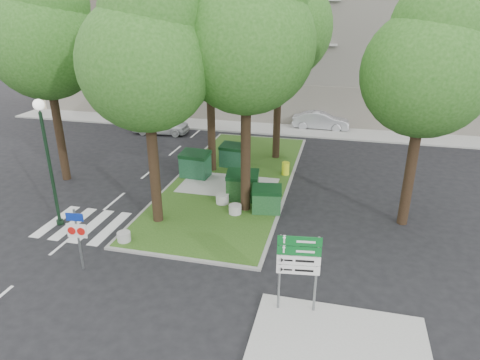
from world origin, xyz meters
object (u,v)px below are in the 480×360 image
(bollard_right, at_px, (235,209))
(litter_bin, at_px, (286,168))
(dumpster_a, at_px, (195,164))
(bollard_mid, at_px, (222,199))
(tree_median_near_right, at_px, (249,31))
(directional_sign, at_px, (298,262))
(tree_street_left, at_px, (45,33))
(dumpster_c, at_px, (243,186))
(dumpster_b, at_px, (233,155))
(car_white, at_px, (160,124))
(tree_median_mid, at_px, (211,45))
(tree_median_near_left, at_px, (147,51))
(tree_median_far, at_px, (282,16))
(dumpster_d, at_px, (267,199))
(car_silver, at_px, (321,120))
(street_lamp, at_px, (47,149))
(traffic_sign_pole, at_px, (77,231))
(bollard_left, at_px, (124,237))
(tree_street_right, at_px, (431,61))

(bollard_right, xyz_separation_m, litter_bin, (1.55, 5.29, 0.16))
(dumpster_a, distance_m, bollard_mid, 3.82)
(tree_median_near_right, bearing_deg, directional_sign, -65.09)
(tree_street_left, xyz_separation_m, dumpster_c, (10.02, -0.50, -6.84))
(dumpster_b, xyz_separation_m, car_white, (-7.02, 5.63, -0.05))
(tree_median_mid, bearing_deg, car_white, 133.45)
(tree_street_left, xyz_separation_m, car_white, (1.40, 9.44, -6.93))
(directional_sign, bearing_deg, tree_median_near_left, 137.61)
(tree_median_far, height_order, dumpster_a, tree_median_far)
(tree_street_left, bearing_deg, dumpster_d, -7.85)
(tree_median_far, bearing_deg, tree_median_mid, -136.85)
(dumpster_d, bearing_deg, directional_sign, -80.70)
(dumpster_d, distance_m, car_silver, 15.08)
(tree_median_near_right, bearing_deg, dumpster_a, 138.80)
(street_lamp, relative_size, car_silver, 1.30)
(dumpster_c, xyz_separation_m, bollard_right, (0.04, -1.63, -0.48))
(dumpster_b, height_order, traffic_sign_pole, traffic_sign_pole)
(dumpster_b, distance_m, dumpster_d, 6.16)
(dumpster_d, bearing_deg, tree_median_near_right, 166.44)
(dumpster_a, distance_m, traffic_sign_pole, 9.38)
(dumpster_b, xyz_separation_m, bollard_right, (1.64, -5.94, -0.44))
(bollard_left, height_order, bollard_mid, bollard_mid)
(tree_median_near_left, bearing_deg, bollard_mid, 46.00)
(tree_median_mid, xyz_separation_m, car_silver, (5.35, 10.44, -6.28))
(tree_median_near_left, bearing_deg, tree_median_near_right, 29.74)
(tree_median_near_left, height_order, car_white, tree_median_near_left)
(litter_bin, relative_size, street_lamp, 0.13)
(tree_median_near_right, height_order, dumpster_d, tree_median_near_right)
(dumpster_c, bearing_deg, tree_median_mid, 119.04)
(directional_sign, bearing_deg, traffic_sign_pole, 168.82)
(car_silver, bearing_deg, dumpster_d, 174.81)
(dumpster_d, bearing_deg, litter_bin, 78.66)
(tree_median_near_right, distance_m, car_white, 15.98)
(tree_median_mid, xyz_separation_m, litter_bin, (4.11, 0.16, -6.50))
(tree_median_near_left, bearing_deg, car_white, 113.41)
(bollard_right, relative_size, directional_sign, 0.22)
(litter_bin, xyz_separation_m, car_white, (-10.21, 6.28, 0.24))
(bollard_left, bearing_deg, bollard_right, 42.45)
(tree_median_mid, bearing_deg, tree_median_near_right, -56.31)
(tree_median_near_left, distance_m, bollard_mid, 7.66)
(dumpster_c, distance_m, car_white, 13.16)
(bollard_mid, bearing_deg, car_silver, 76.01)
(tree_median_near_left, distance_m, dumpster_d, 8.17)
(tree_median_far, xyz_separation_m, bollard_right, (-0.64, -8.13, -7.99))
(bollard_mid, bearing_deg, tree_median_near_right, -11.98)
(tree_median_mid, distance_m, tree_street_right, 10.77)
(tree_street_right, xyz_separation_m, bollard_left, (-11.19, -4.56, -6.67))
(tree_median_mid, distance_m, dumpster_a, 6.33)
(bollard_mid, bearing_deg, tree_median_near_left, -134.00)
(tree_street_left, relative_size, dumpster_a, 6.67)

